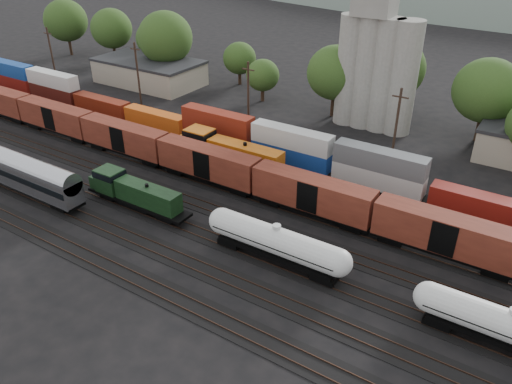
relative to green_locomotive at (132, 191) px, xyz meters
The scene contains 13 objects.
ground 12.46m from the green_locomotive, 24.09° to the left, with size 600.00×600.00×0.00m, color black.
tracks 12.45m from the green_locomotive, 24.09° to the left, with size 180.00×33.20×0.20m.
green_locomotive is the anchor object (origin of this frame).
tank_car_a 20.43m from the green_locomotive, ahead, with size 16.58×2.97×4.35m.
tank_car_b 42.54m from the green_locomotive, ahead, with size 15.84×2.84×4.15m.
passenger_coach 16.72m from the green_locomotive, 162.57° to the right, with size 23.39×2.88×5.31m.
orange_locomotive 15.38m from the green_locomotive, 77.36° to the left, with size 18.73×3.12×4.68m.
boxcar_string 28.92m from the green_locomotive, 20.24° to the left, with size 184.40×2.90×4.20m.
container_wall 30.99m from the green_locomotive, 40.21° to the left, with size 175.43×2.60×5.80m.
grain_silo 44.39m from the green_locomotive, 70.57° to the left, with size 13.40×5.00×29.00m.
industrial_sheds 44.02m from the green_locomotive, 66.14° to the left, with size 119.38×17.26×5.10m.
tree_band 45.12m from the green_locomotive, 93.46° to the left, with size 163.59×19.22×14.48m.
utility_poles 29.48m from the green_locomotive, 67.50° to the left, with size 122.20×0.36×12.00m.
Camera 1 is at (30.12, -41.35, 32.14)m, focal length 35.00 mm.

